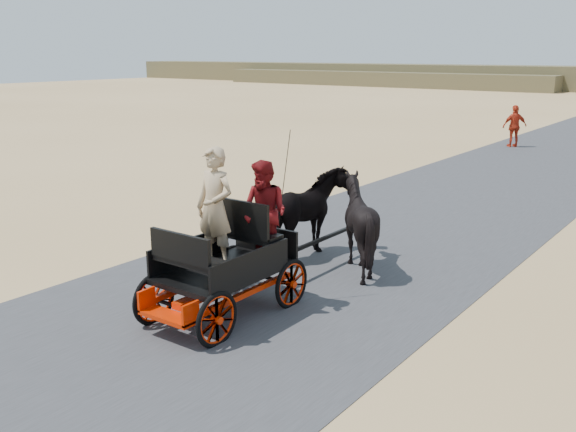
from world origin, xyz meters
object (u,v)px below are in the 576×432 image
Objects in this scene: horse_right at (359,224)px; pedestrian at (515,126)px; carriage at (225,291)px; horse_left at (308,215)px.

horse_right is 17.40m from pedestrian.
pedestrian is at bearing 95.92° from carriage.
carriage is 3.09m from horse_right.
pedestrian is at bearing -81.26° from horse_right.
carriage is 1.41× the size of horse_right.
pedestrian is (-2.09, 20.20, 0.50)m from carriage.
horse_right is (0.55, 3.00, 0.49)m from carriage.
carriage is 1.20× the size of horse_left.
horse_left is (-0.55, 3.00, 0.49)m from carriage.
horse_left is at bearing 52.62° from pedestrian.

